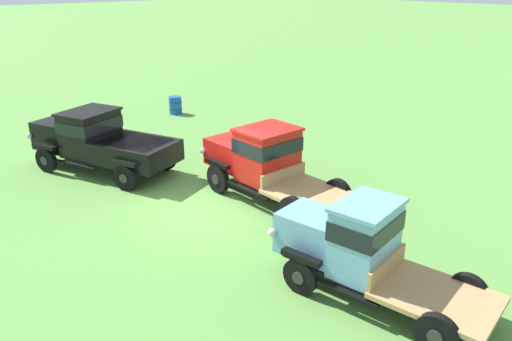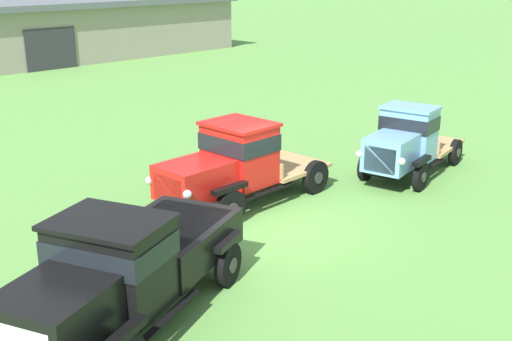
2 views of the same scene
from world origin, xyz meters
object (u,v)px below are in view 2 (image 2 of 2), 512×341
object	(u,v)px
vintage_truck_foreground_near	(125,266)
vintage_truck_second_in_line	(233,163)
farm_shed	(66,28)
vintage_truck_midrow_center	(406,142)

from	to	relation	value
vintage_truck_foreground_near	vintage_truck_second_in_line	distance (m)	5.88
farm_shed	vintage_truck_foreground_near	distance (m)	34.80
vintage_truck_midrow_center	vintage_truck_foreground_near	bearing A→B (deg)	-175.16
farm_shed	vintage_truck_foreground_near	bearing A→B (deg)	-118.53
farm_shed	vintage_truck_foreground_near	size ratio (longest dim) A/B	4.04
vintage_truck_foreground_near	vintage_truck_midrow_center	bearing A→B (deg)	4.84
farm_shed	vintage_truck_foreground_near	xyz separation A→B (m)	(-16.61, -30.57, -0.80)
vintage_truck_foreground_near	farm_shed	bearing A→B (deg)	61.47
farm_shed	vintage_truck_second_in_line	distance (m)	30.06
vintage_truck_second_in_line	vintage_truck_midrow_center	distance (m)	5.42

